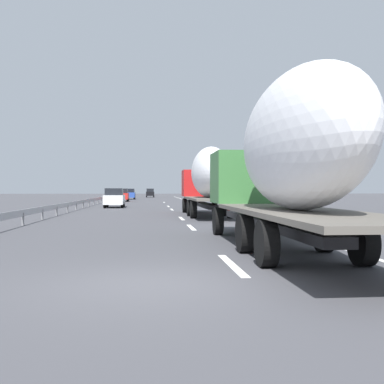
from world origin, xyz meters
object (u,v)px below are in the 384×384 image
at_px(truck_lead, 208,178).
at_px(car_black_suv, 150,193).
at_px(truck_trailing, 285,156).
at_px(car_blue_sedan, 130,194).
at_px(car_red_compact, 122,195).
at_px(road_sign, 212,185).
at_px(car_white_van, 114,198).

relative_size(truck_lead, car_black_suv, 3.01).
height_order(truck_trailing, car_blue_sedan, truck_trailing).
distance_m(car_red_compact, road_sign, 18.80).
height_order(truck_lead, road_sign, truck_lead).
distance_m(car_blue_sedan, car_white_van, 36.11).
height_order(car_blue_sedan, car_red_compact, car_red_compact).
distance_m(car_black_suv, car_red_compact, 34.31).
height_order(car_red_compact, road_sign, road_sign).
xyz_separation_m(car_black_suv, car_white_van, (-56.00, 3.37, -0.01)).
bearing_deg(car_blue_sedan, car_white_van, -179.92).
xyz_separation_m(truck_lead, road_sign, (21.16, -3.10, -0.31)).
xyz_separation_m(truck_lead, car_red_compact, (36.64, 7.49, -1.52)).
distance_m(truck_lead, car_red_compact, 37.43).
distance_m(truck_trailing, road_sign, 38.72).
height_order(car_blue_sedan, car_white_van, car_white_van).
bearing_deg(car_black_suv, road_sign, -172.36).
xyz_separation_m(car_red_compact, road_sign, (-15.48, -10.59, 1.21)).
bearing_deg(car_white_van, car_red_compact, 1.49).
distance_m(truck_lead, truck_trailing, 17.43).
relative_size(truck_trailing, car_blue_sedan, 2.98).
height_order(truck_trailing, car_black_suv, truck_trailing).
xyz_separation_m(car_white_van, car_red_compact, (21.91, 0.57, 0.00)).
bearing_deg(truck_lead, car_red_compact, 11.54).
relative_size(car_black_suv, car_white_van, 0.99).
xyz_separation_m(car_blue_sedan, car_red_compact, (-14.20, 0.52, 0.00)).
bearing_deg(car_blue_sedan, truck_trailing, -174.18).
distance_m(truck_trailing, car_black_suv, 88.25).
bearing_deg(truck_lead, truck_trailing, 180.00).
bearing_deg(car_red_compact, car_black_suv, -6.59).
distance_m(car_white_van, car_red_compact, 21.92).
bearing_deg(car_red_compact, car_blue_sedan, -2.12).
relative_size(car_black_suv, car_blue_sedan, 0.91).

